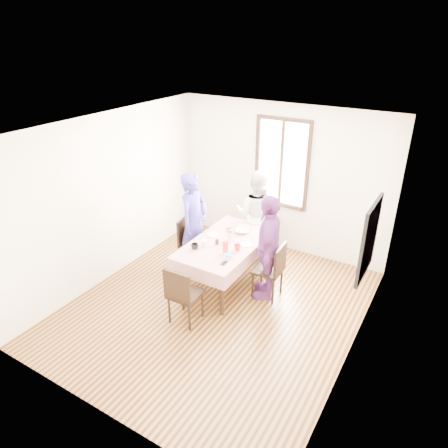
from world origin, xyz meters
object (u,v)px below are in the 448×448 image
(chair_far, at_px, (257,232))
(person_left, at_px, (194,223))
(dining_table, at_px, (226,263))
(person_right, at_px, (268,247))
(chair_near, at_px, (185,294))
(chair_left, at_px, (194,244))
(chair_right, at_px, (268,270))
(person_far, at_px, (257,214))

(chair_far, relative_size, person_left, 0.53)
(dining_table, distance_m, person_right, 0.85)
(chair_far, bearing_deg, chair_near, 87.48)
(chair_left, height_order, chair_far, same)
(person_right, bearing_deg, chair_right, 70.09)
(dining_table, distance_m, person_left, 0.88)
(chair_near, distance_m, person_left, 1.51)
(chair_right, xyz_separation_m, chair_far, (-0.73, 1.06, 0.00))
(chair_left, xyz_separation_m, person_far, (0.73, 0.94, 0.36))
(chair_near, height_order, person_far, person_far)
(dining_table, distance_m, chair_near, 1.11)
(chair_far, bearing_deg, chair_right, 121.98)
(chair_far, distance_m, chair_near, 2.22)
(chair_left, xyz_separation_m, chair_far, (0.73, 0.96, 0.00))
(dining_table, height_order, person_left, person_left)
(dining_table, relative_size, chair_left, 1.78)
(dining_table, height_order, person_far, person_far)
(dining_table, height_order, chair_left, chair_left)
(dining_table, bearing_deg, person_left, 167.94)
(person_far, bearing_deg, person_left, 42.88)
(dining_table, relative_size, chair_right, 1.78)
(dining_table, height_order, chair_far, chair_far)
(chair_left, height_order, person_right, person_right)
(chair_far, xyz_separation_m, person_right, (0.71, -1.06, 0.39))
(chair_left, height_order, chair_near, same)
(chair_right, bearing_deg, chair_far, 32.71)
(chair_left, xyz_separation_m, chair_near, (0.73, -1.26, 0.00))
(person_far, relative_size, person_right, 0.96)
(chair_right, distance_m, chair_near, 1.37)
(dining_table, xyz_separation_m, person_far, (-0.00, 1.09, 0.44))
(chair_right, bearing_deg, person_right, 88.21)
(chair_left, relative_size, person_left, 0.53)
(chair_left, distance_m, person_right, 1.49)
(person_left, xyz_separation_m, person_right, (1.42, -0.10, -0.02))
(chair_far, bearing_deg, person_right, 121.26)
(person_far, bearing_deg, person_right, 114.22)
(chair_near, relative_size, person_right, 0.54)
(person_left, bearing_deg, chair_right, -95.21)
(chair_far, relative_size, person_right, 0.54)
(chair_right, distance_m, chair_far, 1.29)
(person_left, bearing_deg, dining_table, -103.25)
(chair_right, bearing_deg, chair_left, 84.25)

